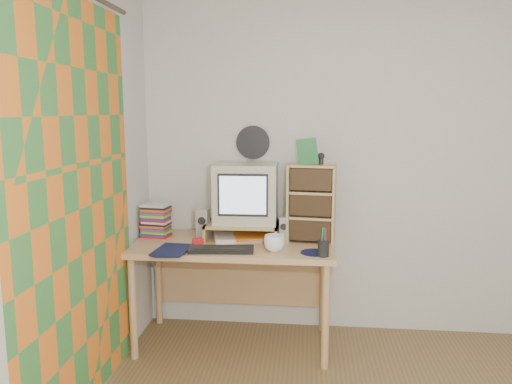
% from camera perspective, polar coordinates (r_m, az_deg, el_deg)
% --- Properties ---
extents(back_wall, '(3.50, 0.00, 3.50)m').
position_cam_1_polar(back_wall, '(3.78, 13.85, 2.72)').
color(back_wall, silver).
rests_on(back_wall, floor).
extents(left_wall, '(0.00, 3.50, 3.50)m').
position_cam_1_polar(left_wall, '(2.36, -25.54, -1.73)').
color(left_wall, silver).
rests_on(left_wall, floor).
extents(curtain, '(0.00, 2.20, 2.20)m').
position_cam_1_polar(curtain, '(2.78, -19.56, -1.94)').
color(curtain, orange).
rests_on(curtain, left_wall).
extents(wall_disc, '(0.25, 0.02, 0.25)m').
position_cam_1_polar(wall_disc, '(3.73, -0.35, 5.68)').
color(wall_disc, black).
rests_on(wall_disc, back_wall).
extents(desk, '(1.40, 0.70, 0.75)m').
position_cam_1_polar(desk, '(3.61, -2.43, -7.61)').
color(desk, tan).
rests_on(desk, floor).
extents(monitor_riser, '(0.52, 0.30, 0.12)m').
position_cam_1_polar(monitor_riser, '(3.58, -1.58, -3.97)').
color(monitor_riser, tan).
rests_on(monitor_riser, desk).
extents(crt_monitor, '(0.45, 0.45, 0.42)m').
position_cam_1_polar(crt_monitor, '(3.58, -1.16, -0.10)').
color(crt_monitor, beige).
rests_on(crt_monitor, monitor_riser).
extents(speaker_left, '(0.09, 0.09, 0.22)m').
position_cam_1_polar(speaker_left, '(3.60, -6.07, -3.66)').
color(speaker_left, '#AFAFB4').
rests_on(speaker_left, desk).
extents(speaker_right, '(0.07, 0.07, 0.18)m').
position_cam_1_polar(speaker_right, '(3.52, 3.19, -4.29)').
color(speaker_right, '#AFAFB4').
rests_on(speaker_right, desk).
extents(keyboard, '(0.43, 0.18, 0.03)m').
position_cam_1_polar(keyboard, '(3.30, -3.97, -6.58)').
color(keyboard, black).
rests_on(keyboard, desk).
extents(dvd_stack, '(0.21, 0.16, 0.27)m').
position_cam_1_polar(dvd_stack, '(3.73, -11.37, -2.98)').
color(dvd_stack, brown).
rests_on(dvd_stack, desk).
extents(cd_rack, '(0.35, 0.21, 0.55)m').
position_cam_1_polar(cd_rack, '(3.51, 6.36, -1.29)').
color(cd_rack, tan).
rests_on(cd_rack, desk).
extents(mug, '(0.17, 0.17, 0.11)m').
position_cam_1_polar(mug, '(3.29, 2.11, -5.87)').
color(mug, white).
rests_on(mug, desk).
extents(diary, '(0.27, 0.21, 0.05)m').
position_cam_1_polar(diary, '(3.36, -11.24, -6.24)').
color(diary, '#10153D').
rests_on(diary, desk).
extents(mousepad, '(0.22, 0.22, 0.00)m').
position_cam_1_polar(mousepad, '(3.29, 6.73, -6.89)').
color(mousepad, black).
rests_on(mousepad, desk).
extents(pen_cup, '(0.09, 0.09, 0.14)m').
position_cam_1_polar(pen_cup, '(3.20, 7.71, -6.07)').
color(pen_cup, black).
rests_on(pen_cup, desk).
extents(papers, '(0.39, 0.32, 0.04)m').
position_cam_1_polar(papers, '(3.59, -1.30, -5.13)').
color(papers, white).
rests_on(papers, desk).
extents(red_box, '(0.09, 0.07, 0.04)m').
position_cam_1_polar(red_box, '(3.50, -6.64, -5.60)').
color(red_box, red).
rests_on(red_box, desk).
extents(game_box, '(0.14, 0.03, 0.18)m').
position_cam_1_polar(game_box, '(3.45, 5.90, 4.61)').
color(game_box, '#1C632B').
rests_on(game_box, cd_rack).
extents(webcam, '(0.05, 0.05, 0.08)m').
position_cam_1_polar(webcam, '(3.47, 7.45, 3.81)').
color(webcam, black).
rests_on(webcam, cd_rack).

